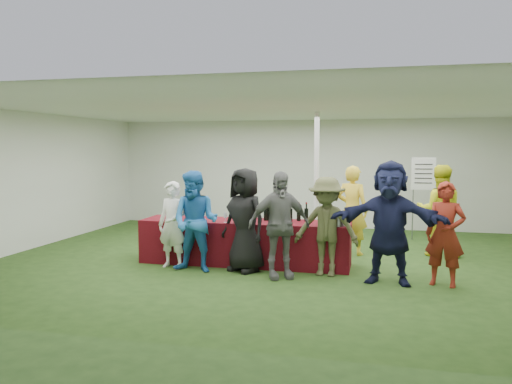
% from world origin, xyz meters
% --- Properties ---
extents(ground, '(60.00, 60.00, 0.00)m').
position_xyz_m(ground, '(0.00, 0.00, 0.00)').
color(ground, '#284719').
rests_on(ground, ground).
extents(tent, '(10.00, 10.00, 10.00)m').
position_xyz_m(tent, '(0.50, 1.20, 1.35)').
color(tent, white).
rests_on(tent, ground).
extents(serving_table, '(3.60, 0.80, 0.75)m').
position_xyz_m(serving_table, '(-0.55, -0.37, 0.38)').
color(serving_table, maroon).
rests_on(serving_table, ground).
extents(wine_bottles, '(0.76, 0.15, 0.32)m').
position_xyz_m(wine_bottles, '(0.12, -0.21, 0.87)').
color(wine_bottles, black).
rests_on(wine_bottles, serving_table).
extents(wine_glasses, '(1.14, 0.13, 0.16)m').
position_xyz_m(wine_glasses, '(-1.47, -0.63, 0.86)').
color(wine_glasses, silver).
rests_on(wine_glasses, serving_table).
extents(water_bottle, '(0.07, 0.07, 0.23)m').
position_xyz_m(water_bottle, '(-0.51, -0.29, 0.85)').
color(water_bottle, silver).
rests_on(water_bottle, serving_table).
extents(bar_towel, '(0.25, 0.18, 0.03)m').
position_xyz_m(bar_towel, '(1.07, -0.32, 0.77)').
color(bar_towel, white).
rests_on(bar_towel, serving_table).
extents(dump_bucket, '(0.25, 0.25, 0.18)m').
position_xyz_m(dump_bucket, '(1.06, -0.59, 0.84)').
color(dump_bucket, slate).
rests_on(dump_bucket, serving_table).
extents(wine_list_sign, '(0.50, 0.03, 1.80)m').
position_xyz_m(wine_list_sign, '(2.63, 2.67, 1.32)').
color(wine_list_sign, slate).
rests_on(wine_list_sign, ground).
extents(staff_pourer, '(0.71, 0.58, 1.67)m').
position_xyz_m(staff_pourer, '(1.21, 0.85, 0.84)').
color(staff_pourer, yellow).
rests_on(staff_pourer, ground).
extents(staff_back, '(0.83, 0.65, 1.69)m').
position_xyz_m(staff_back, '(2.78, 1.07, 0.85)').
color(staff_back, yellow).
rests_on(staff_back, ground).
extents(customer_0, '(0.59, 0.45, 1.45)m').
position_xyz_m(customer_0, '(-1.64, -0.92, 0.72)').
color(customer_0, white).
rests_on(customer_0, ground).
extents(customer_1, '(0.84, 0.68, 1.63)m').
position_xyz_m(customer_1, '(-1.18, -1.08, 0.82)').
color(customer_1, '#256EBC').
rests_on(customer_1, ground).
extents(customer_2, '(0.97, 0.86, 1.68)m').
position_xyz_m(customer_2, '(-0.42, -0.86, 0.84)').
color(customer_2, black).
rests_on(customer_2, ground).
extents(customer_3, '(1.04, 0.80, 1.65)m').
position_xyz_m(customer_3, '(0.20, -1.16, 0.82)').
color(customer_3, slate).
rests_on(customer_3, ground).
extents(customer_4, '(1.05, 0.66, 1.55)m').
position_xyz_m(customer_4, '(0.89, -0.84, 0.78)').
color(customer_4, '#4C4F2D').
rests_on(customer_4, ground).
extents(customer_5, '(1.74, 0.73, 1.82)m').
position_xyz_m(customer_5, '(1.83, -1.08, 0.91)').
color(customer_5, '#151939').
rests_on(customer_5, ground).
extents(customer_6, '(0.64, 0.51, 1.52)m').
position_xyz_m(customer_6, '(2.62, -1.04, 0.76)').
color(customer_6, maroon).
rests_on(customer_6, ground).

